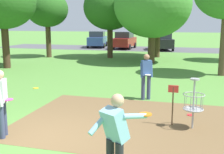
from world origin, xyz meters
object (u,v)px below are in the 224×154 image
object	(u,v)px
player_foreground_watching	(1,100)
tree_far_left	(153,5)
tree_mid_center	(47,9)
parked_car_center_right	(162,41)
tree_near_left	(110,8)
player_throwing	(146,74)
tree_mid_right	(3,1)
player_waiting_left	(116,137)
parked_car_center_left	(124,40)
tree_near_right	(158,0)
parked_car_leftmost	(97,39)
disc_golf_basket	(191,101)
frisbee_scattered_a	(190,115)
frisbee_mid_grass	(36,88)

from	to	relation	value
player_foreground_watching	tree_far_left	distance (m)	14.82
tree_mid_center	parked_car_center_right	xyz separation A→B (m)	(8.47, 8.83, -2.94)
tree_near_left	parked_car_center_right	bearing A→B (deg)	65.97
player_throwing	tree_mid_right	size ratio (longest dim) A/B	0.29
player_waiting_left	parked_car_center_left	bearing A→B (deg)	102.45
player_throwing	tree_mid_right	world-z (taller)	tree_mid_right
tree_near_right	parked_car_leftmost	world-z (taller)	tree_near_right
tree_near_right	parked_car_center_right	distance (m)	7.40
disc_golf_basket	frisbee_scattered_a	world-z (taller)	disc_golf_basket
frisbee_mid_grass	parked_car_center_left	bearing A→B (deg)	91.45
disc_golf_basket	frisbee_scattered_a	size ratio (longest dim) A/B	6.45
parked_car_center_right	disc_golf_basket	bearing A→B (deg)	-82.68
player_throwing	tree_far_left	xyz separation A→B (m)	(-1.11, 9.90, 3.06)
tree_mid_center	tree_near_left	bearing A→B (deg)	11.42
disc_golf_basket	player_throwing	xyz separation A→B (m)	(-1.61, 2.62, 0.21)
tree_near_left	tree_far_left	world-z (taller)	tree_far_left
disc_golf_basket	parked_car_center_left	size ratio (longest dim) A/B	0.33
player_foreground_watching	tree_mid_center	bearing A→B (deg)	113.69
disc_golf_basket	player_waiting_left	distance (m)	3.63
tree_mid_center	tree_mid_right	bearing A→B (deg)	-88.87
player_foreground_watching	tree_near_left	xyz separation A→B (m)	(-1.84, 16.55, 3.03)
parked_car_leftmost	frisbee_mid_grass	bearing A→B (deg)	-79.26
disc_golf_basket	player_waiting_left	world-z (taller)	player_waiting_left
disc_golf_basket	parked_car_center_left	distance (m)	24.04
tree_mid_center	tree_mid_right	xyz separation A→B (m)	(0.12, -5.87, 0.24)
frisbee_mid_grass	tree_mid_right	xyz separation A→B (m)	(-4.69, 4.64, 4.10)
tree_mid_right	parked_car_center_left	size ratio (longest dim) A/B	1.37
tree_near_right	disc_golf_basket	bearing A→B (deg)	-80.39
tree_far_left	parked_car_leftmost	xyz separation A→B (m)	(-7.77, 11.43, -3.11)
frisbee_mid_grass	tree_mid_center	size ratio (longest dim) A/B	0.05
frisbee_scattered_a	tree_near_right	distance (m)	15.87
parked_car_leftmost	player_waiting_left	bearing A→B (deg)	-71.29
frisbee_scattered_a	tree_near_left	world-z (taller)	tree_near_left
player_throwing	parked_car_leftmost	bearing A→B (deg)	112.59
tree_near_right	parked_car_leftmost	size ratio (longest dim) A/B	1.51
player_throwing	tree_mid_center	xyz separation A→B (m)	(-9.75, 11.06, 2.90)
player_waiting_left	parked_car_leftmost	xyz separation A→B (m)	(-9.27, 27.36, -0.06)
player_foreground_watching	tree_far_left	world-z (taller)	tree_far_left
parked_car_center_left	frisbee_scattered_a	bearing A→B (deg)	-72.09
player_throwing	frisbee_scattered_a	bearing A→B (deg)	-42.68
frisbee_scattered_a	tree_mid_center	xyz separation A→B (m)	(-11.37, 12.56, 3.85)
player_foreground_watching	tree_mid_right	world-z (taller)	tree_mid_right
tree_far_left	disc_golf_basket	bearing A→B (deg)	-77.72
tree_mid_center	tree_far_left	world-z (taller)	tree_far_left
player_foreground_watching	tree_mid_right	xyz separation A→B (m)	(-6.70, 9.68, 3.14)
player_foreground_watching	parked_car_center_left	distance (m)	24.98
player_throwing	player_waiting_left	size ratio (longest dim) A/B	1.00
frisbee_mid_grass	tree_far_left	distance (m)	10.87
tree_far_left	player_waiting_left	bearing A→B (deg)	-84.62
tree_mid_right	tree_far_left	bearing A→B (deg)	28.92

